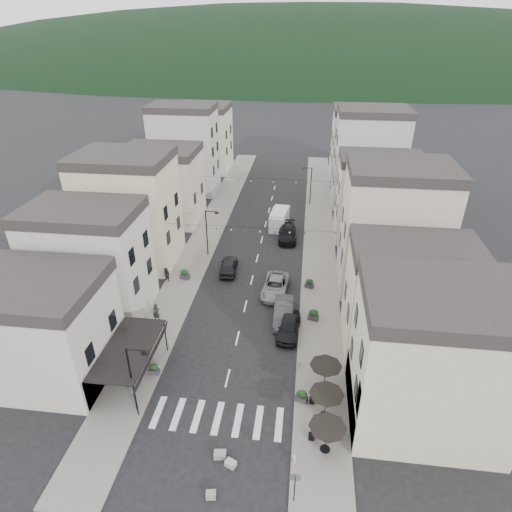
{
  "coord_description": "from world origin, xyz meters",
  "views": [
    {
      "loc": [
        5.43,
        -19.01,
        25.55
      ],
      "look_at": [
        0.56,
        20.3,
        3.5
      ],
      "focal_mm": 30.0,
      "sensor_mm": 36.0,
      "label": 1
    }
  ],
  "objects": [
    {
      "name": "traffic_sign",
      "position": [
        5.8,
        -3.5,
        1.93
      ],
      "size": [
        0.7,
        0.07,
        2.7
      ],
      "color": "black",
      "rests_on": "ground"
    },
    {
      "name": "delivery_van",
      "position": [
        1.96,
        35.4,
        1.24
      ],
      "size": [
        2.56,
        5.45,
        2.53
      ],
      "rotation": [
        0.0,
        0.0,
        -0.09
      ],
      "color": "silver",
      "rests_on": "ground"
    },
    {
      "name": "pedestrian_b",
      "position": [
        -9.2,
        19.44,
        0.94
      ],
      "size": [
        1.0,
        0.93,
        1.64
      ],
      "primitive_type": "imported",
      "rotation": [
        0.0,
        0.0,
        -0.5
      ],
      "color": "#25202B",
      "rests_on": "sidewalk_left"
    },
    {
      "name": "parked_car_b",
      "position": [
        3.97,
        14.33,
        0.85
      ],
      "size": [
        1.93,
        5.22,
        1.71
      ],
      "primitive_type": "imported",
      "rotation": [
        0.0,
        0.0,
        0.02
      ],
      "color": "#363639",
      "rests_on": "ground"
    },
    {
      "name": "concrete_block_c",
      "position": [
        1.61,
        -1.63,
        0.2
      ],
      "size": [
        0.84,
        0.75,
        0.4
      ],
      "primitive_type": "cube",
      "rotation": [
        0.0,
        0.0,
        -0.43
      ],
      "color": "#999691",
      "rests_on": "ground"
    },
    {
      "name": "parked_car_e",
      "position": [
        -2.87,
        22.49,
        0.79
      ],
      "size": [
        2.18,
        4.74,
        1.57
      ],
      "primitive_type": "imported",
      "rotation": [
        0.0,
        0.0,
        3.21
      ],
      "color": "black",
      "rests_on": "ground"
    },
    {
      "name": "pedestrian_a",
      "position": [
        -8.01,
        12.42,
        1.09
      ],
      "size": [
        0.72,
        0.49,
        1.94
      ],
      "primitive_type": "imported",
      "rotation": [
        0.0,
        0.0,
        0.04
      ],
      "color": "black",
      "rests_on": "sidewalk_left"
    },
    {
      "name": "cafe_terrace",
      "position": [
        7.7,
        2.8,
        2.36
      ],
      "size": [
        2.5,
        8.1,
        2.53
      ],
      "color": "black",
      "rests_on": "ground"
    },
    {
      "name": "buildings_row_left",
      "position": [
        -14.5,
        37.75,
        6.12
      ],
      "size": [
        10.2,
        54.16,
        14.0
      ],
      "color": "beige",
      "rests_on": "ground"
    },
    {
      "name": "concrete_block_b",
      "position": [
        0.79,
        -3.85,
        0.23
      ],
      "size": [
        0.66,
        0.54,
        0.45
      ],
      "primitive_type": "cube",
      "rotation": [
        0.0,
        0.0,
        0.16
      ],
      "color": "gray",
      "rests_on": "ground"
    },
    {
      "name": "hill_backdrop",
      "position": [
        0.0,
        300.0,
        0.0
      ],
      "size": [
        640.0,
        360.0,
        70.0
      ],
      "primitive_type": "ellipsoid",
      "color": "black",
      "rests_on": "ground"
    },
    {
      "name": "planter_lb",
      "position": [
        -7.41,
        20.22,
        0.69
      ],
      "size": [
        1.14,
        0.76,
        1.18
      ],
      "rotation": [
        0.0,
        0.0,
        -0.19
      ],
      "color": "#313133",
      "rests_on": "sidewalk_left"
    },
    {
      "name": "buildings_row_right",
      "position": [
        14.5,
        36.59,
        6.32
      ],
      "size": [
        10.2,
        54.16,
        14.5
      ],
      "color": "#C2B99A",
      "rests_on": "ground"
    },
    {
      "name": "sidewalk_right",
      "position": [
        7.5,
        32.0,
        0.06
      ],
      "size": [
        4.0,
        76.0,
        0.12
      ],
      "primitive_type": "cube",
      "color": "slate",
      "rests_on": "ground"
    },
    {
      "name": "parked_car_d",
      "position": [
        3.3,
        31.69,
        0.82
      ],
      "size": [
        2.57,
        5.75,
        1.64
      ],
      "primitive_type": "imported",
      "rotation": [
        0.0,
        0.0,
        0.05
      ],
      "color": "black",
      "rests_on": "ground"
    },
    {
      "name": "concrete_block_a",
      "position": [
        0.81,
        -1.11,
        0.25
      ],
      "size": [
        0.86,
        0.6,
        0.5
      ],
      "primitive_type": "cube",
      "rotation": [
        0.0,
        0.0,
        0.12
      ],
      "color": "gray",
      "rests_on": "ground"
    },
    {
      "name": "bistro_building",
      "position": [
        14.5,
        4.0,
        5.0
      ],
      "size": [
        10.0,
        8.0,
        10.0
      ],
      "primitive_type": "cube",
      "color": "#C2B99A",
      "rests_on": "ground"
    },
    {
      "name": "bollards",
      "position": [
        0.0,
        5.5,
        0.42
      ],
      "size": [
        11.66,
        10.26,
        0.6
      ],
      "color": "gray",
      "rests_on": "ground"
    },
    {
      "name": "bunting_near",
      "position": [
        0.0,
        22.0,
        5.65
      ],
      "size": [
        19.0,
        0.28,
        0.62
      ],
      "color": "black",
      "rests_on": "ground"
    },
    {
      "name": "sidewalk_left",
      "position": [
        -7.5,
        32.0,
        0.06
      ],
      "size": [
        4.0,
        76.0,
        0.12
      ],
      "primitive_type": "cube",
      "color": "slate",
      "rests_on": "ground"
    },
    {
      "name": "streetlamp_left_far",
      "position": [
        -5.82,
        26.0,
        3.7
      ],
      "size": [
        1.7,
        0.56,
        6.0
      ],
      "color": "black",
      "rests_on": "ground"
    },
    {
      "name": "planter_rb",
      "position": [
        6.84,
        14.52,
        0.67
      ],
      "size": [
        1.11,
        0.76,
        1.13
      ],
      "rotation": [
        0.0,
        0.0,
        -0.22
      ],
      "color": "#2D2D30",
      "rests_on": "sidewalk_right"
    },
    {
      "name": "planter_rc",
      "position": [
        6.38,
        20.11,
        0.63
      ],
      "size": [
        1.05,
        0.81,
        1.05
      ],
      "rotation": [
        0.0,
        0.0,
        -0.35
      ],
      "color": "#2E2D30",
      "rests_on": "sidewalk_right"
    },
    {
      "name": "planter_ra",
      "position": [
        6.0,
        4.27,
        0.62
      ],
      "size": [
        1.05,
        0.81,
        1.04
      ],
      "rotation": [
        0.0,
        0.0,
        -0.37
      ],
      "color": "#2E2E31",
      "rests_on": "sidewalk_right"
    },
    {
      "name": "bunting_far",
      "position": [
        0.0,
        38.0,
        5.65
      ],
      "size": [
        19.0,
        0.28,
        0.62
      ],
      "color": "black",
      "rests_on": "ground"
    },
    {
      "name": "planter_la",
      "position": [
        -6.0,
        5.67,
        0.6
      ],
      "size": [
        0.91,
        0.53,
        0.99
      ],
      "rotation": [
        0.0,
        0.0,
        0.04
      ],
      "color": "#303032",
      "rests_on": "sidewalk_left"
    },
    {
      "name": "streetlamp_right_far",
      "position": [
        5.82,
        44.0,
        3.7
      ],
      "size": [
        1.7,
        0.56,
        6.0
      ],
      "color": "black",
      "rests_on": "ground"
    },
    {
      "name": "boutique_awning",
      "position": [
        -7.25,
        5.0,
        3.11
      ],
      "size": [
        3.77,
        7.5,
        3.28
      ],
      "color": "black",
      "rests_on": "ground"
    },
    {
      "name": "ground",
      "position": [
        0.0,
        0.0,
        0.0
      ],
      "size": [
        700.0,
        700.0,
        0.0
      ],
      "primitive_type": "plane",
      "color": "black",
      "rests_on": "ground"
    },
    {
      "name": "boutique_building",
      "position": [
        -15.5,
        5.0,
        4.0
      ],
      "size": [
        12.0,
        8.0,
        8.0
      ],
      "primitive_type": "cube",
      "color": "beige",
      "rests_on": "ground"
    },
    {
      "name": "parked_car_a",
      "position": [
        4.6,
        12.21,
        0.8
      ],
      "size": [
        2.28,
        4.84,
        1.6
      ],
      "primitive_type": "imported",
      "rotation": [
        0.0,
        0.0,
        -0.08
      ],
      "color": "black",
      "rests_on": "ground"
    },
    {
      "name": "parked_car_c",
      "position": [
        2.8,
        18.87,
        0.78
      ],
      "size": [
        2.96,
        5.78,
        1.56
      ],
      "primitive_type": "imported",
      "rotation": [
        0.0,
        0.0,
        -0.07
      ],
      "color": "gray",
      "rests_on": "ground"
    },
    {
      "name": "streetlamp_left_near",
      "position": [
        -5.82,
        2.0,
        3.7
      ],
      "size": [
        1.7,
        0.56,
        6.0
      ],
      "color": "black",
      "rests_on": "ground"
    }
  ]
}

